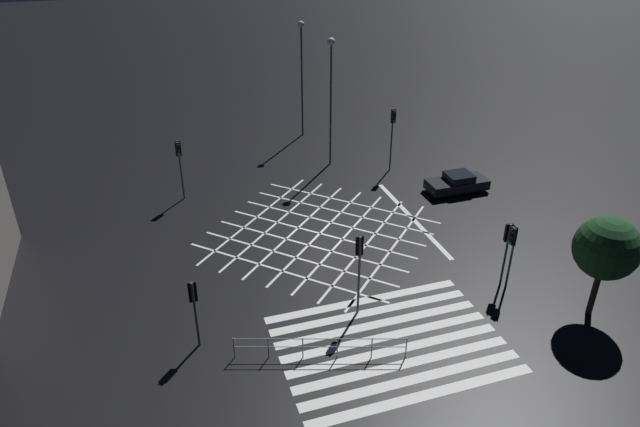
# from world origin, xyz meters

# --- Properties ---
(ground_plane) EXTENTS (200.00, 200.00, 0.00)m
(ground_plane) POSITION_xyz_m (0.00, 0.00, 0.00)
(ground_plane) COLOR black
(road_markings) EXTENTS (14.56, 20.51, 0.01)m
(road_markings) POSITION_xyz_m (0.26, -5.88, 0.00)
(road_markings) COLOR silver
(road_markings) RESTS_ON ground_plane
(traffic_light_sw_cross) EXTENTS (0.36, 0.39, 3.27)m
(traffic_light_sw_cross) POSITION_xyz_m (-7.90, -7.25, 2.34)
(traffic_light_sw_cross) COLOR #424244
(traffic_light_sw_cross) RESTS_ON ground_plane
(traffic_light_se_cross) EXTENTS (0.36, 0.39, 3.46)m
(traffic_light_se_cross) POSITION_xyz_m (7.05, -7.45, 2.48)
(traffic_light_se_cross) COLOR #424244
(traffic_light_se_cross) RESTS_ON ground_plane
(traffic_light_median_south) EXTENTS (0.36, 0.39, 4.10)m
(traffic_light_median_south) POSITION_xyz_m (-0.56, -7.29, 2.93)
(traffic_light_median_south) COLOR #424244
(traffic_light_median_south) RESTS_ON ground_plane
(traffic_light_ne_cross) EXTENTS (0.36, 0.39, 4.53)m
(traffic_light_ne_cross) POSITION_xyz_m (7.50, 6.83, 3.22)
(traffic_light_ne_cross) COLOR #424244
(traffic_light_ne_cross) RESTS_ON ground_plane
(traffic_light_nw_cross) EXTENTS (0.36, 0.39, 3.97)m
(traffic_light_nw_cross) POSITION_xyz_m (-6.96, 6.86, 2.84)
(traffic_light_nw_cross) COLOR #424244
(traffic_light_nw_cross) RESTS_ON ground_plane
(traffic_light_se_main) EXTENTS (0.39, 0.36, 3.49)m
(traffic_light_se_main) POSITION_xyz_m (7.08, -7.84, 2.50)
(traffic_light_se_main) COLOR #424244
(traffic_light_se_main) RESTS_ON ground_plane
(street_lamp_east) EXTENTS (0.53, 0.53, 9.02)m
(street_lamp_east) POSITION_xyz_m (3.80, 9.25, 6.38)
(street_lamp_east) COLOR #424244
(street_lamp_east) RESTS_ON ground_plane
(street_lamp_west) EXTENTS (0.49, 0.49, 9.03)m
(street_lamp_west) POSITION_xyz_m (3.58, 15.54, 6.12)
(street_lamp_west) COLOR #424244
(street_lamp_west) RESTS_ON ground_plane
(street_tree_near) EXTENTS (2.87, 2.87, 4.98)m
(street_tree_near) POSITION_xyz_m (9.70, -10.77, 3.53)
(street_tree_near) COLOR #38281C
(street_tree_near) RESTS_ON ground_plane
(waiting_car) EXTENTS (4.03, 1.73, 1.25)m
(waiting_car) POSITION_xyz_m (10.30, 2.42, 0.59)
(waiting_car) COLOR black
(waiting_car) RESTS_ON ground_plane
(pedestrian_railing) EXTENTS (6.88, 2.28, 1.05)m
(pedestrian_railing) POSITION_xyz_m (-3.17, -9.72, 0.67)
(pedestrian_railing) COLOR #9EA0A5
(pedestrian_railing) RESTS_ON ground_plane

